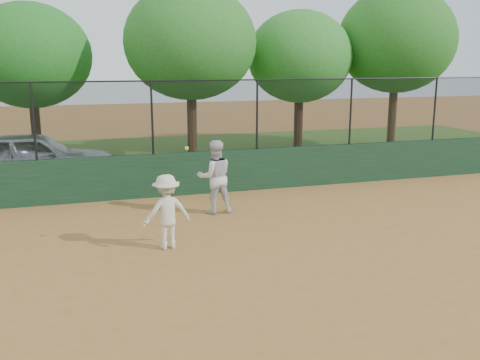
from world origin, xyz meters
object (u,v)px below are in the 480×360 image
object	(u,v)px
player_main	(167,212)
tree_1	(30,56)
tree_2	(191,42)
tree_3	(300,57)
player_second	(215,177)
tree_4	(397,41)
parked_car	(33,158)

from	to	relation	value
player_main	tree_1	size ratio (longest dim) A/B	0.37
tree_2	tree_3	bearing A→B (deg)	9.32
tree_2	tree_3	world-z (taller)	tree_2
player_second	player_main	distance (m)	2.73
player_main	tree_2	world-z (taller)	tree_2
tree_2	tree_3	xyz separation A→B (m)	(4.61, 0.76, -0.50)
tree_1	tree_4	xyz separation A→B (m)	(14.42, -1.16, 0.65)
player_second	tree_2	size ratio (longest dim) A/B	0.28
tree_1	tree_4	world-z (taller)	tree_4
player_main	tree_4	world-z (taller)	tree_4
parked_car	tree_3	size ratio (longest dim) A/B	0.85
tree_3	tree_4	size ratio (longest dim) A/B	0.85
tree_2	player_main	bearing A→B (deg)	-105.46
parked_car	player_second	xyz separation A→B (m)	(4.48, -4.60, 0.09)
parked_car	tree_3	distance (m)	10.96
player_second	tree_1	world-z (taller)	tree_1
tree_1	tree_3	size ratio (longest dim) A/B	1.01
player_main	tree_4	distance (m)	15.46
parked_car	tree_1	distance (m)	5.07
tree_1	tree_3	xyz separation A→B (m)	(10.16, -0.92, -0.02)
player_main	tree_3	world-z (taller)	tree_3
player_second	player_main	bearing A→B (deg)	55.34
player_second	tree_2	bearing A→B (deg)	-97.18
parked_car	tree_1	bearing A→B (deg)	2.89
tree_3	tree_1	bearing A→B (deg)	174.80
tree_3	tree_2	bearing A→B (deg)	-170.68
tree_1	player_second	bearing A→B (deg)	-62.11
tree_2	parked_car	bearing A→B (deg)	-156.49
player_second	tree_4	xyz separation A→B (m)	(9.83, 7.49, 3.61)
player_main	parked_car	bearing A→B (deg)	113.04
player_main	tree_2	bearing A→B (deg)	74.54
tree_3	tree_4	bearing A→B (deg)	-3.18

